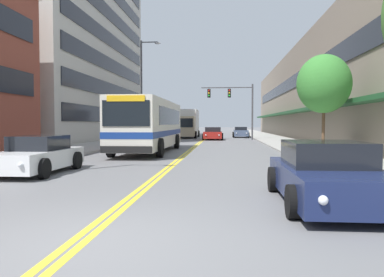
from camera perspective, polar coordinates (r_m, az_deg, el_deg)
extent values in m
plane|color=slate|center=(42.54, 1.93, -0.03)|extent=(240.00, 240.00, 0.00)
cube|color=#9E9B96|center=(43.56, -7.92, 0.09)|extent=(3.92, 106.00, 0.13)
cube|color=#9E9B96|center=(42.82, 11.95, 0.03)|extent=(3.92, 106.00, 0.13)
cube|color=yellow|center=(42.55, 1.79, -0.02)|extent=(0.14, 106.00, 0.01)
cube|color=yellow|center=(42.54, 2.06, -0.02)|extent=(0.14, 106.00, 0.01)
cube|color=#BCB7AD|center=(44.21, -19.82, 15.28)|extent=(12.00, 27.77, 23.52)
cube|color=black|center=(40.94, -11.92, 3.49)|extent=(0.08, 25.55, 1.40)
cube|color=black|center=(41.08, -11.95, 7.14)|extent=(0.08, 25.55, 1.40)
cube|color=black|center=(41.38, -11.98, 10.74)|extent=(0.08, 25.55, 1.40)
cube|color=black|center=(41.85, -12.01, 14.28)|extent=(0.08, 25.55, 1.40)
cube|color=black|center=(42.47, -12.04, 17.74)|extent=(0.08, 25.55, 1.40)
cube|color=gray|center=(44.11, 20.09, 6.44)|extent=(8.00, 68.00, 10.04)
cube|color=#1E4C28|center=(43.04, 14.18, 3.79)|extent=(1.10, 61.20, 0.24)
cube|color=black|center=(43.34, 14.90, 8.18)|extent=(0.08, 61.20, 1.40)
cube|color=silver|center=(23.07, -6.47, 2.25)|extent=(2.49, 11.16, 2.75)
cube|color=navy|center=(23.08, -6.46, 0.88)|extent=(2.51, 11.18, 0.32)
cube|color=black|center=(23.62, -6.21, 3.32)|extent=(2.52, 8.71, 0.99)
cube|color=black|center=(17.62, -10.05, 3.81)|extent=(2.24, 0.04, 1.21)
cube|color=yellow|center=(17.64, -10.07, 6.05)|extent=(1.79, 0.06, 0.28)
cube|color=black|center=(17.63, -10.02, -1.68)|extent=(2.44, 0.08, 0.32)
cylinder|color=black|center=(19.74, -12.24, -1.36)|extent=(0.30, 1.00, 1.00)
cylinder|color=black|center=(19.14, -4.93, -1.43)|extent=(0.30, 1.00, 1.00)
cylinder|color=black|center=(26.37, -7.87, -0.41)|extent=(0.30, 1.00, 1.00)
cylinder|color=black|center=(25.93, -2.36, -0.44)|extent=(0.30, 1.00, 1.00)
cube|color=white|center=(14.24, -22.51, -2.91)|extent=(1.74, 4.28, 0.63)
cube|color=black|center=(14.35, -22.23, -0.60)|extent=(1.49, 1.88, 0.50)
cylinder|color=black|center=(12.68, -21.67, -4.27)|extent=(0.22, 0.66, 0.66)
cylinder|color=black|center=(15.84, -23.16, -3.01)|extent=(0.22, 0.66, 0.66)
cylinder|color=black|center=(15.09, -17.17, -3.18)|extent=(0.22, 0.66, 0.66)
sphere|color=silver|center=(12.06, -24.66, -3.71)|extent=(0.16, 0.16, 0.16)
cube|color=red|center=(16.43, -21.01, -2.10)|extent=(0.18, 0.04, 0.10)
cube|color=red|center=(15.93, -16.95, -2.18)|extent=(0.18, 0.04, 0.10)
cube|color=#19234C|center=(8.71, 19.91, -6.11)|extent=(1.92, 4.47, 0.64)
cube|color=black|center=(8.82, 19.66, -2.15)|extent=(1.65, 1.97, 0.53)
cylinder|color=black|center=(7.19, 15.15, -9.28)|extent=(0.22, 0.63, 0.63)
cylinder|color=black|center=(9.89, 12.25, -6.08)|extent=(0.22, 0.63, 0.63)
cylinder|color=black|center=(10.33, 23.17, -5.85)|extent=(0.22, 0.63, 0.63)
sphere|color=silver|center=(6.38, 19.36, -8.87)|extent=(0.16, 0.16, 0.16)
cube|color=red|center=(10.75, 13.21, -4.28)|extent=(0.18, 0.04, 0.10)
cube|color=red|center=(11.04, 20.34, -4.19)|extent=(0.18, 0.04, 0.10)
cube|color=#475675|center=(46.75, 7.43, 0.84)|extent=(1.70, 4.12, 0.72)
cube|color=black|center=(46.90, 7.43, 1.52)|extent=(1.46, 1.81, 0.40)
cylinder|color=black|center=(45.44, 6.40, 0.54)|extent=(0.22, 0.67, 0.67)
cylinder|color=black|center=(45.53, 8.60, 0.53)|extent=(0.22, 0.67, 0.67)
cylinder|color=black|center=(48.00, 6.32, 0.63)|extent=(0.22, 0.67, 0.67)
cylinder|color=black|center=(48.08, 8.40, 0.62)|extent=(0.22, 0.67, 0.67)
sphere|color=silver|center=(44.64, 6.79, 0.81)|extent=(0.16, 0.16, 0.16)
sphere|color=silver|center=(44.70, 8.32, 0.81)|extent=(0.16, 0.16, 0.16)
cube|color=red|center=(48.79, 6.60, 0.94)|extent=(0.18, 0.04, 0.10)
cube|color=red|center=(48.85, 8.04, 0.94)|extent=(0.18, 0.04, 0.10)
cube|color=maroon|center=(40.02, 3.23, 0.57)|extent=(1.90, 4.70, 0.67)
cube|color=black|center=(40.20, 3.24, 1.40)|extent=(1.63, 2.07, 0.48)
cylinder|color=black|center=(38.61, 1.73, 0.24)|extent=(0.22, 0.68, 0.68)
cylinder|color=black|center=(38.56, 4.61, 0.23)|extent=(0.22, 0.68, 0.68)
cylinder|color=black|center=(41.52, 1.94, 0.39)|extent=(0.22, 0.68, 0.68)
cylinder|color=black|center=(41.47, 4.62, 0.38)|extent=(0.22, 0.68, 0.68)
sphere|color=silver|center=(37.68, 2.12, 0.51)|extent=(0.16, 0.16, 0.16)
sphere|color=silver|center=(37.64, 4.14, 0.51)|extent=(0.16, 0.16, 0.16)
cube|color=red|center=(42.41, 2.39, 0.72)|extent=(0.18, 0.04, 0.10)
cube|color=red|center=(42.37, 4.24, 0.71)|extent=(0.18, 0.04, 0.10)
cube|color=#BCAD89|center=(42.94, -1.04, 1.86)|extent=(2.30, 2.15, 2.29)
cube|color=black|center=(41.85, -1.20, 2.41)|extent=(1.96, 0.04, 1.01)
cube|color=white|center=(46.50, -0.59, 2.44)|extent=(2.35, 5.01, 3.17)
cylinder|color=black|center=(43.10, -2.61, 0.56)|extent=(0.28, 0.84, 0.84)
cylinder|color=black|center=(42.85, 0.53, 0.55)|extent=(0.28, 0.84, 0.84)
cylinder|color=black|center=(48.13, -1.83, 0.75)|extent=(0.28, 0.84, 0.84)
cylinder|color=black|center=(47.92, 0.98, 0.74)|extent=(0.28, 0.84, 0.84)
cylinder|color=#47474C|center=(40.37, 9.18, 4.02)|extent=(0.18, 0.18, 5.92)
cylinder|color=#47474C|center=(40.41, 5.33, 7.74)|extent=(5.44, 0.11, 0.11)
cube|color=black|center=(40.36, 5.71, 6.89)|extent=(0.34, 0.26, 0.92)
sphere|color=red|center=(40.23, 5.72, 7.30)|extent=(0.18, 0.18, 0.18)
sphere|color=yellow|center=(40.20, 5.72, 6.91)|extent=(0.18, 0.18, 0.18)
sphere|color=green|center=(40.18, 5.71, 6.52)|extent=(0.18, 0.18, 0.18)
cylinder|color=black|center=(40.41, 5.71, 7.64)|extent=(0.02, 0.02, 0.14)
cube|color=black|center=(40.39, 2.60, 6.90)|extent=(0.34, 0.26, 0.92)
sphere|color=red|center=(40.25, 2.59, 7.31)|extent=(0.18, 0.18, 0.18)
sphere|color=yellow|center=(40.23, 2.59, 6.92)|extent=(0.18, 0.18, 0.18)
sphere|color=green|center=(40.21, 2.59, 6.53)|extent=(0.18, 0.18, 0.18)
cylinder|color=black|center=(40.44, 2.60, 7.65)|extent=(0.02, 0.02, 0.14)
cylinder|color=#47474C|center=(34.56, -7.69, 7.07)|extent=(0.16, 0.16, 9.23)
cylinder|color=#47474C|center=(35.06, -6.50, 14.39)|extent=(1.49, 0.10, 0.10)
ellipsoid|color=#B2B2B7|center=(34.90, -5.26, 14.28)|extent=(0.56, 0.28, 0.20)
cylinder|color=brown|center=(20.63, 19.36, 1.16)|extent=(0.16, 0.16, 2.49)
ellipsoid|color=#387F33|center=(20.73, 19.45, 7.87)|extent=(2.76, 2.76, 3.04)
cylinder|color=red|center=(14.10, 20.50, -3.08)|extent=(0.21, 0.21, 0.66)
sphere|color=red|center=(14.07, 20.52, -1.54)|extent=(0.19, 0.19, 0.19)
cylinder|color=red|center=(14.06, 19.94, -2.79)|extent=(0.08, 0.09, 0.09)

